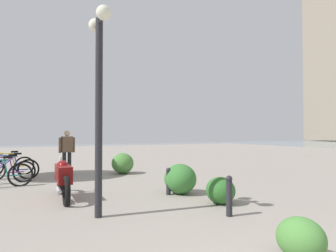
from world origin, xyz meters
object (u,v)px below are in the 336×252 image
at_px(bicycle_teal, 1,175).
at_px(pedestrian, 67,149).
at_px(motorcycle, 63,178).
at_px(bollard_mid, 169,181).
at_px(bollard_near, 229,195).
at_px(lamppost, 99,80).
at_px(bicycle_yellow, 9,166).
at_px(bicycle_purple, 6,172).
at_px(bicycle_blue, 12,169).

relative_size(bicycle_teal, pedestrian, 1.03).
xyz_separation_m(motorcycle, bicycle_teal, (2.35, 1.49, -0.14)).
bearing_deg(bollard_mid, bollard_near, -175.33).
distance_m(lamppost, bollard_mid, 3.35).
distance_m(bicycle_teal, bicycle_yellow, 2.83).
distance_m(lamppost, motorcycle, 2.96).
distance_m(bicycle_purple, bicycle_yellow, 2.04).
distance_m(bicycle_purple, pedestrian, 2.32).
height_order(motorcycle, bicycle_yellow, motorcycle).
height_order(lamppost, bollard_mid, lamppost).
bearing_deg(bollard_near, bollard_mid, 4.67).
relative_size(bicycle_yellow, pedestrian, 1.04).
bearing_deg(bicycle_purple, lamppost, -160.67).
relative_size(pedestrian, bollard_near, 2.17).
bearing_deg(bicycle_teal, lamppost, -156.27).
height_order(bicycle_blue, bollard_mid, bicycle_blue).
bearing_deg(lamppost, bicycle_yellow, 14.14).
bearing_deg(motorcycle, bollard_near, -138.02).
bearing_deg(bicycle_teal, bicycle_blue, -8.57).
distance_m(bicycle_purple, bollard_mid, 5.50).
bearing_deg(motorcycle, bicycle_purple, 23.69).
bearing_deg(bicycle_yellow, motorcycle, -165.04).
xyz_separation_m(bicycle_blue, bollard_near, (-6.94, -3.98, 0.05)).
xyz_separation_m(bicycle_purple, bollard_mid, (-3.87, -3.91, 0.01)).
distance_m(lamppost, bicycle_purple, 5.90).
height_order(motorcycle, bicycle_blue, motorcycle).
height_order(lamppost, bicycle_teal, lamppost).
bearing_deg(bicycle_yellow, bicycle_purple, -179.85).
distance_m(lamppost, bollard_near, 3.37).
distance_m(motorcycle, bicycle_purple, 3.43).
height_order(bicycle_teal, bollard_mid, bicycle_teal).
height_order(bicycle_teal, bollard_near, bicycle_teal).
bearing_deg(pedestrian, bicycle_teal, 130.90).
bearing_deg(bicycle_yellow, bicycle_teal, 177.90).
distance_m(bicycle_yellow, pedestrian, 2.32).
distance_m(motorcycle, bicycle_blue, 4.11).
relative_size(motorcycle, bicycle_yellow, 1.23).
height_order(bicycle_purple, bicycle_yellow, same).
distance_m(bicycle_yellow, bollard_mid, 7.09).
xyz_separation_m(lamppost, bollard_mid, (1.26, -2.11, -2.28)).
bearing_deg(bicycle_purple, bollard_mid, -134.67).
distance_m(motorcycle, bicycle_teal, 2.79).
bearing_deg(bicycle_blue, bicycle_yellow, 5.91).
bearing_deg(bicycle_teal, bicycle_purple, -7.90).
bearing_deg(bicycle_blue, motorcycle, -162.24).
xyz_separation_m(bicycle_teal, bicycle_yellow, (2.83, -0.10, 0.00)).
bearing_deg(bicycle_teal, bicycle_yellow, -2.10).
height_order(lamppost, pedestrian, lamppost).
bearing_deg(motorcycle, bicycle_blue, 17.76).
bearing_deg(bollard_near, bicycle_teal, 38.05).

